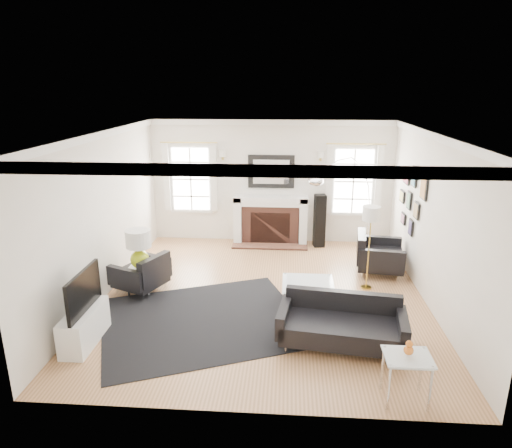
# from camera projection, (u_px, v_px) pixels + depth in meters

# --- Properties ---
(floor) EXTENTS (6.00, 6.00, 0.00)m
(floor) POSITION_uv_depth(u_px,v_px,m) (264.00, 295.00, 7.98)
(floor) COLOR #96653F
(floor) RESTS_ON ground
(back_wall) EXTENTS (5.50, 0.04, 2.80)m
(back_wall) POSITION_uv_depth(u_px,v_px,m) (271.00, 182.00, 10.43)
(back_wall) COLOR silver
(back_wall) RESTS_ON floor
(front_wall) EXTENTS (5.50, 0.04, 2.80)m
(front_wall) POSITION_uv_depth(u_px,v_px,m) (248.00, 300.00, 4.71)
(front_wall) COLOR silver
(front_wall) RESTS_ON floor
(left_wall) EXTENTS (0.04, 6.00, 2.80)m
(left_wall) POSITION_uv_depth(u_px,v_px,m) (103.00, 215.00, 7.76)
(left_wall) COLOR silver
(left_wall) RESTS_ON floor
(right_wall) EXTENTS (0.04, 6.00, 2.80)m
(right_wall) POSITION_uv_depth(u_px,v_px,m) (433.00, 222.00, 7.38)
(right_wall) COLOR silver
(right_wall) RESTS_ON floor
(ceiling) EXTENTS (5.50, 6.00, 0.02)m
(ceiling) POSITION_uv_depth(u_px,v_px,m) (265.00, 133.00, 7.16)
(ceiling) COLOR white
(ceiling) RESTS_ON back_wall
(crown_molding) EXTENTS (5.50, 6.00, 0.12)m
(crown_molding) POSITION_uv_depth(u_px,v_px,m) (265.00, 137.00, 7.18)
(crown_molding) COLOR white
(crown_molding) RESTS_ON back_wall
(fireplace) EXTENTS (1.70, 0.69, 1.11)m
(fireplace) POSITION_uv_depth(u_px,v_px,m) (270.00, 221.00, 10.48)
(fireplace) COLOR white
(fireplace) RESTS_ON floor
(mantel_mirror) EXTENTS (1.05, 0.07, 0.75)m
(mantel_mirror) POSITION_uv_depth(u_px,v_px,m) (271.00, 172.00, 10.32)
(mantel_mirror) COLOR black
(mantel_mirror) RESTS_ON back_wall
(window_left) EXTENTS (1.24, 0.15, 1.62)m
(window_left) POSITION_uv_depth(u_px,v_px,m) (191.00, 179.00, 10.49)
(window_left) COLOR white
(window_left) RESTS_ON back_wall
(window_right) EXTENTS (1.24, 0.15, 1.62)m
(window_right) POSITION_uv_depth(u_px,v_px,m) (353.00, 181.00, 10.24)
(window_right) COLOR white
(window_right) RESTS_ON back_wall
(gallery_wall) EXTENTS (0.04, 1.73, 1.29)m
(gallery_wall) POSITION_uv_depth(u_px,v_px,m) (412.00, 195.00, 8.58)
(gallery_wall) COLOR black
(gallery_wall) RESTS_ON right_wall
(tv_unit) EXTENTS (0.35, 1.00, 1.09)m
(tv_unit) POSITION_uv_depth(u_px,v_px,m) (84.00, 322.00, 6.43)
(tv_unit) COLOR white
(tv_unit) RESTS_ON floor
(area_rug) EXTENTS (3.73, 3.45, 0.01)m
(area_rug) POSITION_uv_depth(u_px,v_px,m) (203.00, 320.00, 7.11)
(area_rug) COLOR black
(area_rug) RESTS_ON floor
(sofa) EXTENTS (1.84, 1.03, 0.57)m
(sofa) POSITION_uv_depth(u_px,v_px,m) (342.00, 324.00, 6.39)
(sofa) COLOR black
(sofa) RESTS_ON floor
(armchair_left) EXTENTS (1.03, 1.08, 0.58)m
(armchair_left) POSITION_uv_depth(u_px,v_px,m) (143.00, 274.00, 8.06)
(armchair_left) COLOR black
(armchair_left) RESTS_ON floor
(armchair_right) EXTENTS (0.98, 1.06, 0.65)m
(armchair_right) POSITION_uv_depth(u_px,v_px,m) (377.00, 255.00, 8.84)
(armchair_right) COLOR black
(armchair_right) RESTS_ON floor
(coffee_table) EXTENTS (0.85, 0.85, 0.38)m
(coffee_table) POSITION_uv_depth(u_px,v_px,m) (308.00, 285.00, 7.55)
(coffee_table) COLOR silver
(coffee_table) RESTS_ON floor
(side_table_left) EXTENTS (0.44, 0.44, 0.48)m
(side_table_left) POSITION_uv_depth(u_px,v_px,m) (141.00, 273.00, 7.95)
(side_table_left) COLOR silver
(side_table_left) RESTS_ON floor
(nesting_table) EXTENTS (0.53, 0.45, 0.58)m
(nesting_table) POSITION_uv_depth(u_px,v_px,m) (407.00, 365.00, 5.19)
(nesting_table) COLOR silver
(nesting_table) RESTS_ON floor
(gourd_lamp) EXTENTS (0.43, 0.43, 0.69)m
(gourd_lamp) POSITION_uv_depth(u_px,v_px,m) (139.00, 246.00, 7.80)
(gourd_lamp) COLOR #A6BB17
(gourd_lamp) RESTS_ON side_table_left
(orange_vase) EXTENTS (0.11, 0.11, 0.18)m
(orange_vase) POSITION_uv_depth(u_px,v_px,m) (409.00, 349.00, 5.13)
(orange_vase) COLOR orange
(orange_vase) RESTS_ON nesting_table
(arc_floor_lamp) EXTENTS (1.54, 1.43, 2.19)m
(arc_floor_lamp) POSITION_uv_depth(u_px,v_px,m) (344.00, 202.00, 9.53)
(arc_floor_lamp) COLOR white
(arc_floor_lamp) RESTS_ON floor
(stick_floor_lamp) EXTENTS (0.31, 0.31, 1.53)m
(stick_floor_lamp) POSITION_uv_depth(u_px,v_px,m) (371.00, 218.00, 7.87)
(stick_floor_lamp) COLOR gold
(stick_floor_lamp) RESTS_ON floor
(speaker_tower) EXTENTS (0.28, 0.28, 1.20)m
(speaker_tower) POSITION_uv_depth(u_px,v_px,m) (319.00, 221.00, 10.26)
(speaker_tower) COLOR black
(speaker_tower) RESTS_ON floor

